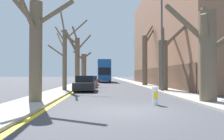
% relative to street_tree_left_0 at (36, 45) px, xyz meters
% --- Properties ---
extents(ground_plane, '(300.00, 300.00, 0.00)m').
position_rel_street_tree_left_0_xyz_m(ground_plane, '(4.75, -2.59, -3.18)').
color(ground_plane, '#424247').
extents(sidewalk_left, '(2.29, 120.00, 0.12)m').
position_rel_street_tree_left_0_xyz_m(sidewalk_left, '(-0.24, 47.41, -3.12)').
color(sidewalk_left, '#A39E93').
rests_on(sidewalk_left, ground).
extents(sidewalk_right, '(2.29, 120.00, 0.12)m').
position_rel_street_tree_left_0_xyz_m(sidewalk_right, '(9.73, 47.41, -3.12)').
color(sidewalk_right, '#A39E93').
rests_on(sidewalk_right, ground).
extents(building_facade_right, '(10.08, 33.08, 15.39)m').
position_rel_street_tree_left_0_xyz_m(building_facade_right, '(15.87, 20.61, 4.50)').
color(building_facade_right, '#93664C').
rests_on(building_facade_right, ground).
extents(kerb_line_stripe, '(0.24, 120.00, 0.01)m').
position_rel_street_tree_left_0_xyz_m(kerb_line_stripe, '(1.09, 47.41, -3.18)').
color(kerb_line_stripe, yellow).
rests_on(kerb_line_stripe, ground).
extents(street_tree_left_0, '(3.32, 3.58, 7.07)m').
position_rel_street_tree_left_0_xyz_m(street_tree_left_0, '(0.00, 0.00, 0.00)').
color(street_tree_left_0, brown).
rests_on(street_tree_left_0, ground).
extents(street_tree_left_1, '(3.71, 3.82, 7.56)m').
position_rel_street_tree_left_0_xyz_m(street_tree_left_1, '(-0.01, 9.02, 0.27)').
color(street_tree_left_1, brown).
rests_on(street_tree_left_1, ground).
extents(street_tree_left_2, '(4.50, 3.68, 8.13)m').
position_rel_street_tree_left_0_xyz_m(street_tree_left_2, '(-0.05, 19.11, 0.90)').
color(street_tree_left_2, brown).
rests_on(street_tree_left_2, ground).
extents(street_tree_left_3, '(3.24, 2.55, 5.83)m').
position_rel_street_tree_left_0_xyz_m(street_tree_left_3, '(0.21, 27.82, -0.25)').
color(street_tree_left_3, brown).
rests_on(street_tree_left_3, ground).
extents(street_tree_right_0, '(5.00, 3.05, 6.03)m').
position_rel_street_tree_left_0_xyz_m(street_tree_right_0, '(9.44, -0.25, -0.28)').
color(street_tree_right_0, brown).
rests_on(street_tree_right_0, ground).
extents(street_tree_right_1, '(2.85, 4.47, 6.27)m').
position_rel_street_tree_left_0_xyz_m(street_tree_right_1, '(9.52, 8.47, -0.24)').
color(street_tree_right_1, brown).
rests_on(street_tree_right_1, ground).
extents(street_tree_right_2, '(2.29, 2.07, 8.71)m').
position_rel_street_tree_left_0_xyz_m(street_tree_right_2, '(9.59, 18.13, 0.73)').
color(street_tree_right_2, brown).
rests_on(street_tree_right_2, ground).
extents(double_decker_bus, '(2.62, 10.33, 4.52)m').
position_rel_street_tree_left_0_xyz_m(double_decker_bus, '(4.01, 34.57, -0.62)').
color(double_decker_bus, '#19519E').
rests_on(double_decker_bus, ground).
extents(parked_car_0, '(1.87, 4.47, 1.47)m').
position_rel_street_tree_left_0_xyz_m(parked_car_0, '(1.99, 8.85, -2.49)').
color(parked_car_0, black).
rests_on(parked_car_0, ground).
extents(parked_car_1, '(1.70, 4.46, 1.30)m').
position_rel_street_tree_left_0_xyz_m(parked_car_1, '(1.99, 15.15, -2.56)').
color(parked_car_1, maroon).
rests_on(parked_car_1, ground).
extents(parked_car_2, '(1.75, 4.04, 1.36)m').
position_rel_street_tree_left_0_xyz_m(parked_car_2, '(1.99, 20.95, -2.53)').
color(parked_car_2, maroon).
rests_on(parked_car_2, ground).
extents(lamp_post, '(1.40, 0.20, 8.58)m').
position_rel_street_tree_left_0_xyz_m(lamp_post, '(8.84, 7.15, 1.57)').
color(lamp_post, '#4C4F54').
rests_on(lamp_post, ground).
extents(traffic_bollard, '(0.30, 0.31, 0.93)m').
position_rel_street_tree_left_0_xyz_m(traffic_bollard, '(6.36, -0.80, -2.72)').
color(traffic_bollard, white).
rests_on(traffic_bollard, ground).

